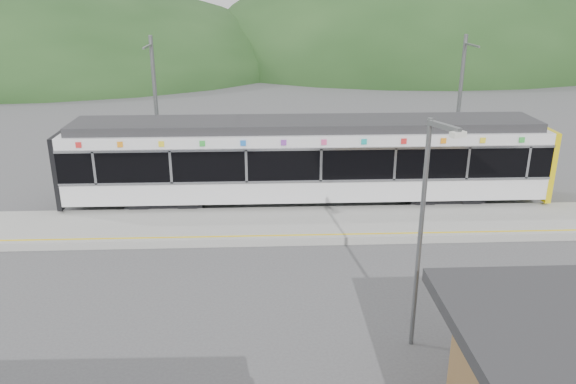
{
  "coord_description": "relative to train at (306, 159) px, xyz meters",
  "views": [
    {
      "loc": [
        -2.12,
        -16.97,
        8.86
      ],
      "look_at": [
        -1.32,
        1.0,
        2.37
      ],
      "focal_mm": 35.0,
      "sensor_mm": 36.0,
      "label": 1
    }
  ],
  "objects": [
    {
      "name": "lamp_post",
      "position": [
        2.03,
        -10.58,
        1.57
      ],
      "size": [
        0.53,
        1.13,
        6.09
      ],
      "rotation": [
        0.0,
        0.0,
        0.43
      ],
      "color": "slate",
      "rests_on": "ground"
    },
    {
      "name": "train",
      "position": [
        0.0,
        0.0,
        0.0
      ],
      "size": [
        20.44,
        3.01,
        3.74
      ],
      "color": "black",
      "rests_on": "ground"
    },
    {
      "name": "ground",
      "position": [
        0.31,
        -6.0,
        -2.06
      ],
      "size": [
        120.0,
        120.0,
        0.0
      ],
      "primitive_type": "plane",
      "color": "#4C4C4F",
      "rests_on": "ground"
    },
    {
      "name": "hills",
      "position": [
        6.5,
        -0.71,
        -2.06
      ],
      "size": [
        146.0,
        149.0,
        26.0
      ],
      "color": "#1E3D19",
      "rests_on": "ground"
    },
    {
      "name": "catenary_mast_west",
      "position": [
        -6.69,
        2.56,
        1.58
      ],
      "size": [
        0.18,
        1.8,
        7.0
      ],
      "color": "slate",
      "rests_on": "ground"
    },
    {
      "name": "catenary_mast_east",
      "position": [
        7.31,
        2.56,
        1.58
      ],
      "size": [
        0.18,
        1.8,
        7.0
      ],
      "color": "slate",
      "rests_on": "ground"
    },
    {
      "name": "platform",
      "position": [
        0.31,
        -2.7,
        -1.91
      ],
      "size": [
        26.0,
        3.2,
        0.3
      ],
      "primitive_type": "cube",
      "color": "#9E9E99",
      "rests_on": "ground"
    },
    {
      "name": "yellow_line",
      "position": [
        0.31,
        -4.0,
        -1.76
      ],
      "size": [
        26.0,
        0.1,
        0.01
      ],
      "primitive_type": "cube",
      "color": "yellow",
      "rests_on": "platform"
    }
  ]
}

